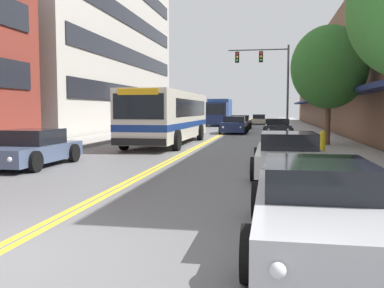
{
  "coord_description": "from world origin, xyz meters",
  "views": [
    {
      "loc": [
        3.72,
        -4.98,
        1.97
      ],
      "look_at": [
        -1.07,
        21.35,
        -0.21
      ],
      "focal_mm": 40.0,
      "sensor_mm": 36.0,
      "label": 1
    }
  ],
  "objects_px": {
    "city_bus": "(169,115)",
    "car_navy_moving_lead": "(234,125)",
    "car_silver_parked_right_foreground": "(318,206)",
    "fire_hydrant": "(322,141)",
    "car_white_parked_right_far": "(288,155)",
    "traffic_signal_mast": "(269,71)",
    "car_slate_blue_parked_left_far": "(31,149)",
    "street_tree_right_mid": "(329,67)",
    "car_dark_grey_parked_left_mid": "(172,126)",
    "car_charcoal_parked_right_mid": "(278,127)",
    "box_truck": "(219,112)",
    "car_black_moving_second": "(240,123)",
    "car_beige_moving_third": "(259,120)"
  },
  "relations": [
    {
      "from": "city_bus",
      "to": "car_navy_moving_lead",
      "type": "xyz_separation_m",
      "value": [
        2.8,
        11.32,
        -1.0
      ]
    },
    {
      "from": "car_silver_parked_right_foreground",
      "to": "fire_hydrant",
      "type": "relative_size",
      "value": 5.43
    },
    {
      "from": "car_white_parked_right_far",
      "to": "traffic_signal_mast",
      "type": "relative_size",
      "value": 0.66
    },
    {
      "from": "car_slate_blue_parked_left_far",
      "to": "street_tree_right_mid",
      "type": "xyz_separation_m",
      "value": [
        11.04,
        9.02,
        3.48
      ]
    },
    {
      "from": "city_bus",
      "to": "car_dark_grey_parked_left_mid",
      "type": "distance_m",
      "value": 11.75
    },
    {
      "from": "car_charcoal_parked_right_mid",
      "to": "box_truck",
      "type": "bearing_deg",
      "value": 110.54
    },
    {
      "from": "box_truck",
      "to": "car_white_parked_right_far",
      "type": "bearing_deg",
      "value": -80.16
    },
    {
      "from": "box_truck",
      "to": "traffic_signal_mast",
      "type": "relative_size",
      "value": 1.0
    },
    {
      "from": "street_tree_right_mid",
      "to": "fire_hydrant",
      "type": "relative_size",
      "value": 6.7
    },
    {
      "from": "car_dark_grey_parked_left_mid",
      "to": "city_bus",
      "type": "bearing_deg",
      "value": -77.79
    },
    {
      "from": "car_black_moving_second",
      "to": "car_navy_moving_lead",
      "type": "bearing_deg",
      "value": -89.39
    },
    {
      "from": "car_white_parked_right_far",
      "to": "fire_hydrant",
      "type": "height_order",
      "value": "car_white_parked_right_far"
    },
    {
      "from": "car_slate_blue_parked_left_far",
      "to": "car_navy_moving_lead",
      "type": "height_order",
      "value": "car_navy_moving_lead"
    },
    {
      "from": "car_slate_blue_parked_left_far",
      "to": "car_charcoal_parked_right_mid",
      "type": "bearing_deg",
      "value": 66.22
    },
    {
      "from": "car_beige_moving_third",
      "to": "traffic_signal_mast",
      "type": "height_order",
      "value": "traffic_signal_mast"
    },
    {
      "from": "car_black_moving_second",
      "to": "car_beige_moving_third",
      "type": "bearing_deg",
      "value": 83.83
    },
    {
      "from": "street_tree_right_mid",
      "to": "city_bus",
      "type": "bearing_deg",
      "value": 171.83
    },
    {
      "from": "fire_hydrant",
      "to": "car_charcoal_parked_right_mid",
      "type": "bearing_deg",
      "value": 96.28
    },
    {
      "from": "city_bus",
      "to": "car_silver_parked_right_foreground",
      "type": "relative_size",
      "value": 2.37
    },
    {
      "from": "traffic_signal_mast",
      "to": "street_tree_right_mid",
      "type": "xyz_separation_m",
      "value": [
        3.04,
        -14.92,
        -1.13
      ]
    },
    {
      "from": "car_black_moving_second",
      "to": "traffic_signal_mast",
      "type": "distance_m",
      "value": 7.62
    },
    {
      "from": "car_slate_blue_parked_left_far",
      "to": "car_silver_parked_right_foreground",
      "type": "height_order",
      "value": "car_slate_blue_parked_left_far"
    },
    {
      "from": "car_black_moving_second",
      "to": "traffic_signal_mast",
      "type": "height_order",
      "value": "traffic_signal_mast"
    },
    {
      "from": "car_charcoal_parked_right_mid",
      "to": "car_black_moving_second",
      "type": "xyz_separation_m",
      "value": [
        -3.55,
        9.48,
        0.05
      ]
    },
    {
      "from": "city_bus",
      "to": "car_black_moving_second",
      "type": "xyz_separation_m",
      "value": [
        2.72,
        19.13,
        -1.02
      ]
    },
    {
      "from": "car_silver_parked_right_foreground",
      "to": "car_white_parked_right_far",
      "type": "xyz_separation_m",
      "value": [
        -0.13,
        6.96,
        0.02
      ]
    },
    {
      "from": "car_silver_parked_right_foreground",
      "to": "car_white_parked_right_far",
      "type": "relative_size",
      "value": 0.99
    },
    {
      "from": "car_dark_grey_parked_left_mid",
      "to": "car_silver_parked_right_foreground",
      "type": "xyz_separation_m",
      "value": [
        8.83,
        -28.94,
        -0.02
      ]
    },
    {
      "from": "car_white_parked_right_far",
      "to": "box_truck",
      "type": "relative_size",
      "value": 0.67
    },
    {
      "from": "city_bus",
      "to": "traffic_signal_mast",
      "type": "xyz_separation_m",
      "value": [
        5.51,
        13.7,
        3.54
      ]
    },
    {
      "from": "car_silver_parked_right_foreground",
      "to": "car_charcoal_parked_right_mid",
      "type": "bearing_deg",
      "value": 90.18
    },
    {
      "from": "car_navy_moving_lead",
      "to": "traffic_signal_mast",
      "type": "xyz_separation_m",
      "value": [
        2.7,
        2.37,
        4.55
      ]
    },
    {
      "from": "box_truck",
      "to": "car_dark_grey_parked_left_mid",
      "type": "bearing_deg",
      "value": -97.78
    },
    {
      "from": "traffic_signal_mast",
      "to": "car_navy_moving_lead",
      "type": "bearing_deg",
      "value": -138.7
    },
    {
      "from": "street_tree_right_mid",
      "to": "car_black_moving_second",
      "type": "bearing_deg",
      "value": 105.98
    },
    {
      "from": "car_dark_grey_parked_left_mid",
      "to": "box_truck",
      "type": "height_order",
      "value": "box_truck"
    },
    {
      "from": "car_navy_moving_lead",
      "to": "fire_hydrant",
      "type": "relative_size",
      "value": 5.48
    },
    {
      "from": "city_bus",
      "to": "car_silver_parked_right_foreground",
      "type": "height_order",
      "value": "city_bus"
    },
    {
      "from": "car_slate_blue_parked_left_far",
      "to": "street_tree_right_mid",
      "type": "distance_m",
      "value": 14.68
    },
    {
      "from": "car_slate_blue_parked_left_far",
      "to": "fire_hydrant",
      "type": "distance_m",
      "value": 11.65
    },
    {
      "from": "fire_hydrant",
      "to": "car_slate_blue_parked_left_far",
      "type": "bearing_deg",
      "value": -152.88
    },
    {
      "from": "car_white_parked_right_far",
      "to": "car_beige_moving_third",
      "type": "bearing_deg",
      "value": 92.57
    },
    {
      "from": "city_bus",
      "to": "street_tree_right_mid",
      "type": "relative_size",
      "value": 1.92
    },
    {
      "from": "car_silver_parked_right_foreground",
      "to": "box_truck",
      "type": "relative_size",
      "value": 0.66
    },
    {
      "from": "city_bus",
      "to": "fire_hydrant",
      "type": "height_order",
      "value": "city_bus"
    },
    {
      "from": "car_silver_parked_right_foreground",
      "to": "car_navy_moving_lead",
      "type": "height_order",
      "value": "car_navy_moving_lead"
    },
    {
      "from": "car_charcoal_parked_right_mid",
      "to": "traffic_signal_mast",
      "type": "height_order",
      "value": "traffic_signal_mast"
    },
    {
      "from": "car_beige_moving_third",
      "to": "traffic_signal_mast",
      "type": "bearing_deg",
      "value": -86.37
    },
    {
      "from": "car_slate_blue_parked_left_far",
      "to": "car_navy_moving_lead",
      "type": "bearing_deg",
      "value": 76.21
    },
    {
      "from": "car_white_parked_right_far",
      "to": "car_black_moving_second",
      "type": "xyz_separation_m",
      "value": [
        -3.51,
        29.66,
        0.05
      ]
    }
  ]
}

